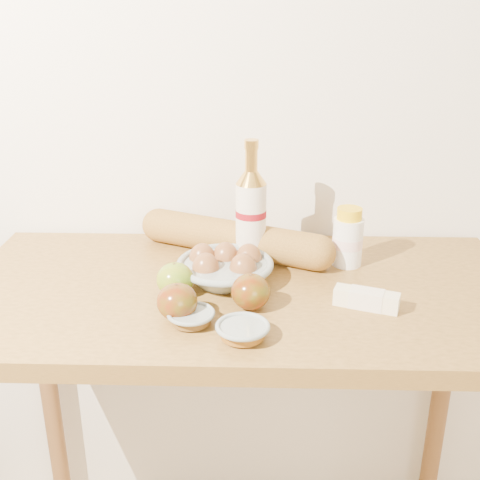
{
  "coord_description": "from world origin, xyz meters",
  "views": [
    {
      "loc": [
        0.03,
        0.03,
        1.48
      ],
      "look_at": [
        0.0,
        1.15,
        1.02
      ],
      "focal_mm": 45.0,
      "sensor_mm": 36.0,
      "label": 1
    }
  ],
  "objects_px": {
    "table": "(240,337)",
    "cream_bottle": "(348,239)",
    "bourbon_bottle": "(251,214)",
    "baguette": "(234,238)",
    "egg_bowl": "(225,268)"
  },
  "relations": [
    {
      "from": "bourbon_bottle",
      "to": "cream_bottle",
      "type": "bearing_deg",
      "value": -23.31
    },
    {
      "from": "table",
      "to": "baguette",
      "type": "relative_size",
      "value": 2.44
    },
    {
      "from": "table",
      "to": "bourbon_bottle",
      "type": "relative_size",
      "value": 4.18
    },
    {
      "from": "table",
      "to": "baguette",
      "type": "distance_m",
      "value": 0.24
    },
    {
      "from": "bourbon_bottle",
      "to": "cream_bottle",
      "type": "relative_size",
      "value": 2.11
    },
    {
      "from": "baguette",
      "to": "egg_bowl",
      "type": "bearing_deg",
      "value": -72.04
    },
    {
      "from": "table",
      "to": "cream_bottle",
      "type": "relative_size",
      "value": 8.8
    },
    {
      "from": "cream_bottle",
      "to": "egg_bowl",
      "type": "height_order",
      "value": "cream_bottle"
    },
    {
      "from": "table",
      "to": "egg_bowl",
      "type": "distance_m",
      "value": 0.16
    },
    {
      "from": "egg_bowl",
      "to": "baguette",
      "type": "height_order",
      "value": "baguette"
    },
    {
      "from": "bourbon_bottle",
      "to": "cream_bottle",
      "type": "distance_m",
      "value": 0.23
    },
    {
      "from": "bourbon_bottle",
      "to": "cream_bottle",
      "type": "height_order",
      "value": "bourbon_bottle"
    },
    {
      "from": "table",
      "to": "egg_bowl",
      "type": "xyz_separation_m",
      "value": [
        -0.03,
        0.03,
        0.15
      ]
    },
    {
      "from": "table",
      "to": "egg_bowl",
      "type": "height_order",
      "value": "egg_bowl"
    },
    {
      "from": "cream_bottle",
      "to": "table",
      "type": "bearing_deg",
      "value": -175.09
    }
  ]
}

